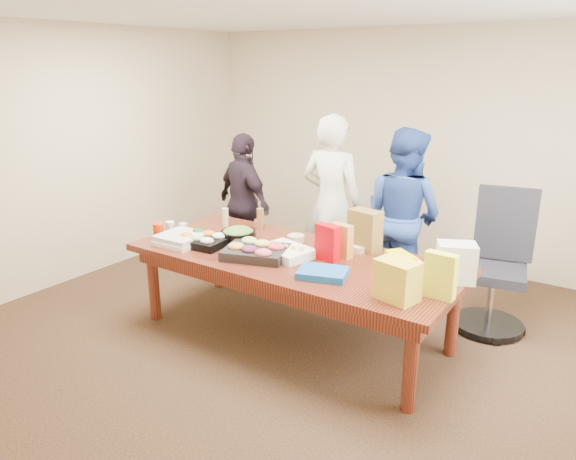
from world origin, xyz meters
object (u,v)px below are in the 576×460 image
Objects in this scene: office_chair at (495,266)px; person_right at (403,216)px; conference_table at (293,296)px; sheet_cake at (286,252)px; person_center at (332,204)px; salad_bowl at (238,236)px.

person_right is (-0.94, 0.18, 0.26)m from office_chair.
conference_table is 2.32× the size of office_chair.
conference_table is at bearing 68.06° from sheet_cake.
person_center is 1.19m from sheet_cake.
person_right is (0.71, 0.15, -0.05)m from person_center.
person_right is at bearing -169.84° from person_center.
sheet_cake is 0.58m from salad_bowl.
sheet_cake is (-0.48, -1.31, -0.08)m from person_right.
office_chair is (1.39, 1.07, 0.23)m from conference_table.
office_chair is 1.00m from person_right.
person_center reaches higher than sheet_cake.
salad_bowl is at bearing -163.23° from office_chair.
person_right is at bearing 49.56° from salad_bowl.
person_center is 4.24× the size of sheet_cake.
conference_table is 0.42m from sheet_cake.
person_right reaches higher than sheet_cake.
conference_table is at bearing -1.83° from salad_bowl.
salad_bowl is (-2.00, -1.05, 0.20)m from office_chair.
sheet_cake is (-1.43, -1.13, 0.18)m from office_chair.
salad_bowl is (-0.34, -1.09, -0.11)m from person_center.
office_chair is 3.82× the size of salad_bowl.
person_center is at bearing 114.23° from sheet_cake.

